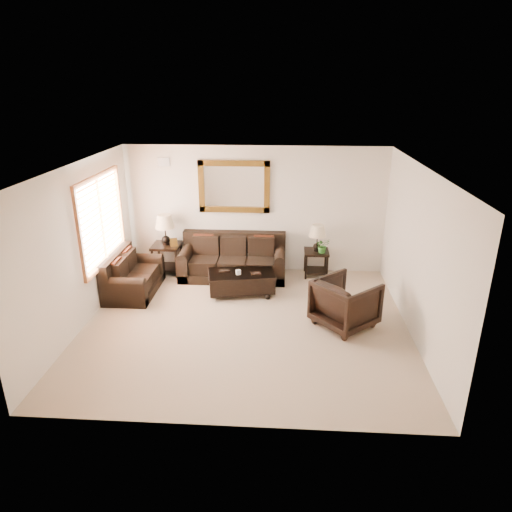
# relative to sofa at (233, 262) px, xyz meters

# --- Properties ---
(room) EXTENTS (5.51, 5.01, 2.71)m
(room) POSITION_rel_sofa_xyz_m (0.44, -2.06, 1.02)
(room) COLOR #9E816D
(room) RESTS_ON ground
(window) EXTENTS (0.07, 1.96, 1.66)m
(window) POSITION_rel_sofa_xyz_m (-2.26, -1.16, 1.22)
(window) COLOR white
(window) RESTS_ON room
(mirror) EXTENTS (1.50, 0.06, 1.10)m
(mirror) POSITION_rel_sofa_xyz_m (-0.00, 0.40, 1.52)
(mirror) COLOR #502910
(mirror) RESTS_ON room
(air_vent) EXTENTS (0.25, 0.02, 0.18)m
(air_vent) POSITION_rel_sofa_xyz_m (-1.46, 0.42, 2.02)
(air_vent) COLOR #999999
(air_vent) RESTS_ON room
(sofa) EXTENTS (2.21, 0.95, 0.90)m
(sofa) POSITION_rel_sofa_xyz_m (0.00, 0.00, 0.00)
(sofa) COLOR black
(sofa) RESTS_ON room
(loveseat) EXTENTS (0.86, 1.45, 0.81)m
(loveseat) POSITION_rel_sofa_xyz_m (-1.91, -0.93, -0.03)
(loveseat) COLOR black
(loveseat) RESTS_ON room
(end_table_left) EXTENTS (0.59, 0.59, 1.30)m
(end_table_left) POSITION_rel_sofa_xyz_m (-1.45, 0.10, 0.52)
(end_table_left) COLOR black
(end_table_left) RESTS_ON room
(end_table_right) EXTENTS (0.51, 0.51, 1.13)m
(end_table_right) POSITION_rel_sofa_xyz_m (1.76, 0.14, 0.41)
(end_table_right) COLOR black
(end_table_right) RESTS_ON room
(coffee_table) EXTENTS (1.38, 0.91, 0.54)m
(coffee_table) POSITION_rel_sofa_xyz_m (0.25, -0.84, -0.06)
(coffee_table) COLOR black
(coffee_table) RESTS_ON room
(armchair) EXTENTS (1.22, 1.22, 0.92)m
(armchair) POSITION_rel_sofa_xyz_m (2.12, -1.99, 0.13)
(armchair) COLOR black
(armchair) RESTS_ON floor
(potted_plant) EXTENTS (0.38, 0.40, 0.24)m
(potted_plant) POSITION_rel_sofa_xyz_m (1.87, 0.04, 0.36)
(potted_plant) COLOR #286121
(potted_plant) RESTS_ON end_table_right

